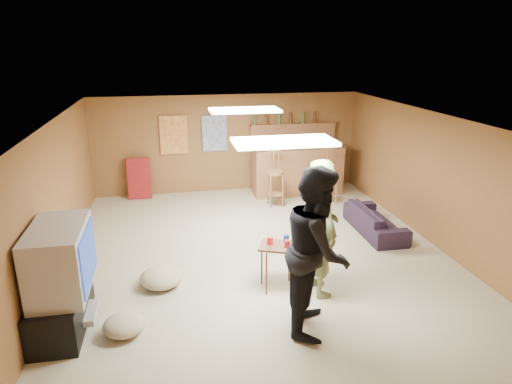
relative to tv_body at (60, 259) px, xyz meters
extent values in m
plane|color=tan|center=(2.65, 1.50, -0.90)|extent=(7.00, 7.00, 0.00)
cube|color=silver|center=(2.65, 1.50, 1.30)|extent=(6.00, 7.00, 0.02)
cube|color=brown|center=(2.65, 5.00, 0.20)|extent=(6.00, 0.02, 2.20)
cube|color=brown|center=(2.65, -2.00, 0.20)|extent=(6.00, 0.02, 2.20)
cube|color=brown|center=(-0.35, 1.50, 0.20)|extent=(0.02, 7.00, 2.20)
cube|color=brown|center=(5.65, 1.50, 0.20)|extent=(0.02, 7.00, 2.20)
cube|color=black|center=(-0.07, 0.00, -0.65)|extent=(0.55, 1.30, 0.50)
cube|color=#B2B2B7|center=(0.15, 0.00, -0.75)|extent=(0.35, 0.50, 0.08)
cube|color=#B2B2B7|center=(0.00, 0.00, 0.00)|extent=(0.60, 1.10, 0.80)
cube|color=navy|center=(0.31, 0.00, 0.00)|extent=(0.02, 0.95, 0.65)
cube|color=brown|center=(4.15, 4.45, -0.35)|extent=(2.00, 0.60, 1.10)
cube|color=#3F2414|center=(4.15, 4.20, 0.20)|extent=(2.10, 0.12, 0.05)
cube|color=brown|center=(4.15, 4.90, 0.60)|extent=(2.00, 0.18, 0.05)
cube|color=brown|center=(4.15, 4.92, 0.30)|extent=(2.00, 0.14, 0.60)
cube|color=#BF3F26|center=(1.45, 4.96, 0.45)|extent=(0.60, 0.03, 0.85)
cube|color=#334C99|center=(2.35, 4.96, 0.45)|extent=(0.55, 0.03, 0.80)
cube|color=maroon|center=(0.65, 4.80, -0.45)|extent=(0.50, 0.26, 0.91)
cube|color=white|center=(2.65, 0.00, 1.27)|extent=(1.20, 0.60, 0.04)
cube|color=white|center=(2.65, 2.70, 1.27)|extent=(1.20, 0.60, 0.04)
imported|color=olive|center=(3.24, 0.21, 0.04)|extent=(0.47, 0.70, 1.88)
imported|color=black|center=(2.93, -0.54, 0.10)|extent=(1.06, 1.18, 2.00)
imported|color=black|center=(4.90, 1.98, -0.67)|extent=(0.64, 1.59, 0.46)
cube|color=#3F2414|center=(2.70, 0.40, -0.57)|extent=(0.62, 0.56, 0.65)
cylinder|color=#B40C1A|center=(2.60, 0.45, -0.19)|extent=(0.08, 0.08, 0.11)
cylinder|color=#B40C1A|center=(2.80, 0.30, -0.20)|extent=(0.08, 0.08, 0.10)
cylinder|color=navy|center=(2.84, 0.49, -0.20)|extent=(0.09, 0.09, 0.10)
ellipsoid|color=tan|center=(1.10, 0.76, -0.76)|extent=(0.64, 0.64, 0.27)
ellipsoid|color=tan|center=(1.03, 0.89, -0.81)|extent=(0.48, 0.48, 0.18)
ellipsoid|color=tan|center=(0.67, -0.28, -0.79)|extent=(0.59, 0.59, 0.22)
camera|label=1|loc=(1.30, -5.12, 2.38)|focal=32.00mm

